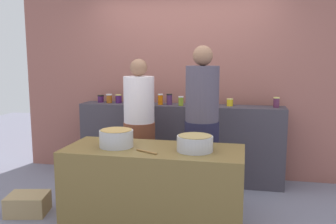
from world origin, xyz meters
The scene contains 20 objects.
ground centered at (0.00, 0.00, 0.00)m, with size 12.00×12.00×0.00m, color slate.
storefront_wall centered at (0.00, 1.45, 1.50)m, with size 4.80×0.12×3.00m, color #995B50.
display_shelf centered at (0.00, 1.10, 0.52)m, with size 2.70×0.36×1.03m, color #403A44.
prep_table centered at (0.00, -0.30, 0.40)m, with size 1.70×0.70×0.80m, color brown.
preserve_jar_0 centered at (-1.13, 1.14, 1.08)m, with size 0.09×0.09×0.10m.
preserve_jar_1 centered at (-0.98, 1.09, 1.09)m, with size 0.08×0.08×0.12m.
preserve_jar_2 centered at (-0.86, 1.12, 1.09)m, with size 0.09×0.09×0.12m.
preserve_jar_3 centered at (-0.65, 1.17, 1.10)m, with size 0.07×0.07×0.14m.
preserve_jar_4 centered at (-0.50, 1.04, 1.10)m, with size 0.07×0.07×0.13m.
preserve_jar_5 centered at (-0.26, 1.07, 1.11)m, with size 0.07×0.07×0.14m.
preserve_jar_6 centered at (-0.14, 1.10, 1.11)m, with size 0.08×0.08×0.14m.
preserve_jar_7 centered at (0.02, 1.03, 1.09)m, with size 0.07×0.07×0.12m.
preserve_jar_8 centered at (0.65, 1.13, 1.08)m, with size 0.08×0.08×0.10m.
preserve_jar_9 centered at (1.22, 1.10, 1.10)m, with size 0.08×0.08×0.13m.
cooking_pot_left centered at (-0.37, -0.32, 0.88)m, with size 0.33×0.33×0.17m.
cooking_pot_center centered at (0.40, -0.32, 0.87)m, with size 0.33×0.33×0.15m.
wooden_spoon centered at (-0.02, -0.47, 0.81)m, with size 0.02×0.02×0.24m, color #9E703D.
cook_with_tongs centered at (-0.39, 0.52, 0.74)m, with size 0.38×0.38×1.64m.
cook_in_cap centered at (0.39, 0.29, 0.81)m, with size 0.37×0.37×1.78m.
bread_crate centered at (-1.40, -0.28, 0.11)m, with size 0.41×0.32×0.21m, color tan.
Camera 1 is at (0.84, -3.53, 1.66)m, focal length 38.56 mm.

